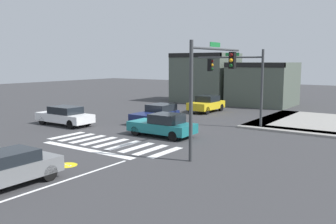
{
  "coord_description": "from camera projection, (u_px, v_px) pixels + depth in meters",
  "views": [
    {
      "loc": [
        14.91,
        -20.11,
        4.78
      ],
      "look_at": [
        0.93,
        0.08,
        1.42
      ],
      "focal_mm": 39.37,
      "sensor_mm": 36.0,
      "label": 1
    }
  ],
  "objects": [
    {
      "name": "ground_plane",
      "position": [
        156.0,
        131.0,
        25.44
      ],
      "size": [
        120.0,
        120.0,
        0.0
      ],
      "primitive_type": "plane",
      "color": "#353538"
    },
    {
      "name": "crosswalk_near",
      "position": [
        111.0,
        143.0,
        21.78
      ],
      "size": [
        8.36,
        2.78,
        0.01
      ],
      "color": "silver",
      "rests_on": "ground_plane"
    },
    {
      "name": "lane_markings",
      "position": [
        3.0,
        180.0,
        15.03
      ],
      "size": [
        6.8,
        20.25,
        0.01
      ],
      "color": "white",
      "rests_on": "ground_plane"
    },
    {
      "name": "bike_detector_marking",
      "position": [
        67.0,
        165.0,
        17.13
      ],
      "size": [
        0.96,
        0.96,
        0.01
      ],
      "color": "yellow",
      "rests_on": "ground_plane"
    },
    {
      "name": "curb_corner_northeast",
      "position": [
        318.0,
        123.0,
        28.31
      ],
      "size": [
        10.0,
        10.6,
        0.15
      ],
      "color": "gray",
      "rests_on": "ground_plane"
    },
    {
      "name": "storefront_row",
      "position": [
        230.0,
        80.0,
        42.52
      ],
      "size": [
        13.69,
        6.13,
        5.77
      ],
      "color": "#4C564C",
      "rests_on": "ground_plane"
    },
    {
      "name": "traffic_signal_southeast",
      "position": [
        211.0,
        76.0,
        18.9
      ],
      "size": [
        0.32,
        5.35,
        5.79
      ],
      "rotation": [
        0.0,
        0.0,
        1.57
      ],
      "color": "#383A3D",
      "rests_on": "ground_plane"
    },
    {
      "name": "traffic_signal_northeast",
      "position": [
        237.0,
        74.0,
        27.22
      ],
      "size": [
        5.33,
        0.32,
        5.66
      ],
      "rotation": [
        0.0,
        0.0,
        3.14
      ],
      "color": "#383A3D",
      "rests_on": "ground_plane"
    },
    {
      "name": "car_yellow",
      "position": [
        207.0,
        104.0,
        35.2
      ],
      "size": [
        1.92,
        4.2,
        1.55
      ],
      "rotation": [
        0.0,
        0.0,
        -1.57
      ],
      "color": "gold",
      "rests_on": "ground_plane"
    },
    {
      "name": "car_navy",
      "position": [
        157.0,
        113.0,
        29.0
      ],
      "size": [
        1.92,
        4.17,
        1.42
      ],
      "rotation": [
        0.0,
        0.0,
        -1.57
      ],
      "color": "#141E4C",
      "rests_on": "ground_plane"
    },
    {
      "name": "car_gray",
      "position": [
        5.0,
        169.0,
        14.05
      ],
      "size": [
        1.74,
        4.3,
        1.38
      ],
      "rotation": [
        0.0,
        0.0,
        1.57
      ],
      "color": "slate",
      "rests_on": "ground_plane"
    },
    {
      "name": "car_teal",
      "position": [
        163.0,
        125.0,
        23.69
      ],
      "size": [
        4.33,
        1.93,
        1.48
      ],
      "rotation": [
        0.0,
        0.0,
        3.14
      ],
      "color": "#196B70",
      "rests_on": "ground_plane"
    },
    {
      "name": "car_white",
      "position": [
        65.0,
        116.0,
        27.84
      ],
      "size": [
        4.72,
        1.83,
        1.44
      ],
      "rotation": [
        0.0,
        0.0,
        3.14
      ],
      "color": "white",
      "rests_on": "ground_plane"
    }
  ]
}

